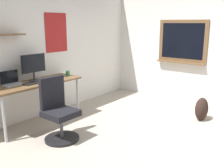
# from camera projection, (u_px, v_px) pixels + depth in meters

# --- Properties ---
(ground_plane) EXTENTS (5.20, 5.20, 0.00)m
(ground_plane) POSITION_uv_depth(u_px,v_px,m) (156.00, 149.00, 3.60)
(ground_plane) COLOR #ADA393
(ground_plane) RESTS_ON ground
(wall_back) EXTENTS (5.00, 0.30, 2.60)m
(wall_back) POSITION_uv_depth(u_px,v_px,m) (43.00, 46.00, 4.76)
(wall_back) COLOR silver
(wall_back) RESTS_ON ground
(wall_right) EXTENTS (0.22, 5.00, 2.60)m
(wall_right) POSITION_uv_depth(u_px,v_px,m) (216.00, 45.00, 5.17)
(wall_right) COLOR silver
(wall_right) RESTS_ON ground
(desk) EXTENTS (1.61, 0.58, 0.75)m
(desk) POSITION_uv_depth(u_px,v_px,m) (36.00, 86.00, 4.34)
(desk) COLOR brown
(desk) RESTS_ON ground
(office_chair) EXTENTS (0.52, 0.52, 0.95)m
(office_chair) POSITION_uv_depth(u_px,v_px,m) (58.00, 113.00, 3.82)
(office_chair) COLOR black
(office_chair) RESTS_ON ground
(laptop) EXTENTS (0.31, 0.21, 0.23)m
(laptop) POSITION_uv_depth(u_px,v_px,m) (12.00, 81.00, 4.12)
(laptop) COLOR #ADAFB5
(laptop) RESTS_ON desk
(monitor_primary) EXTENTS (0.46, 0.17, 0.46)m
(monitor_primary) POSITION_uv_depth(u_px,v_px,m) (34.00, 65.00, 4.34)
(monitor_primary) COLOR #38383D
(monitor_primary) RESTS_ON desk
(keyboard) EXTENTS (0.37, 0.13, 0.02)m
(keyboard) POSITION_uv_depth(u_px,v_px,m) (34.00, 83.00, 4.21)
(keyboard) COLOR black
(keyboard) RESTS_ON desk
(computer_mouse) EXTENTS (0.10, 0.06, 0.03)m
(computer_mouse) POSITION_uv_depth(u_px,v_px,m) (48.00, 80.00, 4.43)
(computer_mouse) COLOR #262628
(computer_mouse) RESTS_ON desk
(coffee_mug) EXTENTS (0.08, 0.08, 0.09)m
(coffee_mug) POSITION_uv_depth(u_px,v_px,m) (68.00, 73.00, 4.83)
(coffee_mug) COLOR #338C4C
(coffee_mug) RESTS_ON desk
(backpack) EXTENTS (0.32, 0.22, 0.42)m
(backpack) POSITION_uv_depth(u_px,v_px,m) (202.00, 109.00, 4.61)
(backpack) COLOR black
(backpack) RESTS_ON ground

